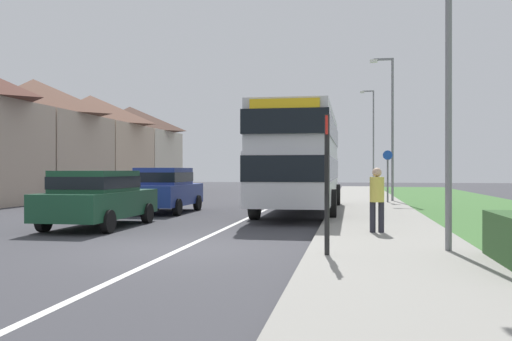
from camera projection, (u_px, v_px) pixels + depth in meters
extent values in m
plane|color=#38383D|center=(181.00, 249.00, 11.16)|extent=(120.00, 120.00, 0.00)
cube|color=silver|center=(252.00, 216.00, 19.04)|extent=(0.14, 60.00, 0.01)
cube|color=gray|center=(378.00, 222.00, 16.35)|extent=(3.20, 68.00, 0.12)
cube|color=#BCBCC1|center=(301.00, 178.00, 20.45)|extent=(2.50, 10.19, 1.65)
cube|color=#BCBCC1|center=(301.00, 135.00, 20.45)|extent=(2.45, 9.98, 1.55)
cube|color=black|center=(301.00, 169.00, 20.45)|extent=(2.52, 10.24, 0.76)
cube|color=black|center=(301.00, 133.00, 20.45)|extent=(2.52, 10.24, 0.72)
cube|color=gold|center=(284.00, 106.00, 15.48)|extent=(2.00, 0.08, 0.44)
cylinder|color=black|center=(279.00, 196.00, 23.78)|extent=(0.30, 1.00, 1.00)
cylinder|color=black|center=(337.00, 196.00, 23.35)|extent=(0.30, 1.00, 1.00)
cylinder|color=black|center=(255.00, 204.00, 17.91)|extent=(0.30, 1.00, 1.00)
cylinder|color=black|center=(332.00, 205.00, 17.48)|extent=(0.30, 1.00, 1.00)
cube|color=#19472D|center=(99.00, 204.00, 15.44)|extent=(1.82, 4.41, 0.71)
cube|color=#19472D|center=(96.00, 181.00, 15.22)|extent=(1.60, 2.43, 0.58)
cube|color=black|center=(96.00, 182.00, 15.22)|extent=(1.64, 2.45, 0.33)
cylinder|color=black|center=(93.00, 212.00, 16.94)|extent=(0.20, 0.60, 0.60)
cylinder|color=black|center=(147.00, 213.00, 16.63)|extent=(0.20, 0.60, 0.60)
cylinder|color=black|center=(44.00, 220.00, 14.24)|extent=(0.20, 0.60, 0.60)
cylinder|color=black|center=(108.00, 222.00, 13.94)|extent=(0.20, 0.60, 0.60)
cube|color=navy|center=(166.00, 195.00, 20.76)|extent=(1.78, 4.14, 0.77)
cube|color=navy|center=(164.00, 176.00, 20.55)|extent=(1.56, 2.28, 0.63)
cube|color=black|center=(164.00, 177.00, 20.55)|extent=(1.60, 2.30, 0.35)
cylinder|color=black|center=(156.00, 202.00, 22.17)|extent=(0.20, 0.60, 0.60)
cylinder|color=black|center=(197.00, 203.00, 21.87)|extent=(0.20, 0.60, 0.60)
cylinder|color=black|center=(131.00, 207.00, 19.64)|extent=(0.20, 0.60, 0.60)
cylinder|color=black|center=(177.00, 207.00, 19.34)|extent=(0.20, 0.60, 0.60)
cylinder|color=#23232D|center=(373.00, 220.00, 13.12)|extent=(0.14, 0.14, 0.85)
cylinder|color=#23232D|center=(381.00, 220.00, 13.09)|extent=(0.14, 0.14, 0.85)
cylinder|color=#D1C14C|center=(377.00, 189.00, 13.10)|extent=(0.34, 0.34, 0.60)
sphere|color=tan|center=(377.00, 172.00, 13.10)|extent=(0.22, 0.22, 0.22)
cylinder|color=black|center=(327.00, 188.00, 9.64)|extent=(0.09, 0.09, 2.60)
cube|color=red|center=(327.00, 126.00, 9.64)|extent=(0.04, 0.44, 0.32)
cube|color=black|center=(327.00, 174.00, 9.66)|extent=(0.06, 0.52, 0.68)
cylinder|color=slate|center=(388.00, 182.00, 25.33)|extent=(0.08, 0.08, 2.10)
cylinder|color=blue|center=(388.00, 155.00, 25.32)|extent=(0.44, 0.03, 0.44)
cylinder|color=slate|center=(449.00, 74.00, 10.16)|extent=(0.12, 0.12, 6.80)
cylinder|color=slate|center=(392.00, 131.00, 26.56)|extent=(0.12, 0.12, 7.05)
cube|color=slate|center=(383.00, 59.00, 26.63)|extent=(0.90, 0.10, 0.10)
cube|color=silver|center=(374.00, 61.00, 26.71)|extent=(0.36, 0.20, 0.14)
cylinder|color=slate|center=(373.00, 140.00, 45.03)|extent=(0.12, 0.12, 8.16)
cube|color=slate|center=(368.00, 91.00, 45.10)|extent=(0.90, 0.10, 0.10)
cube|color=silver|center=(362.00, 92.00, 45.18)|extent=(0.36, 0.20, 0.14)
cube|color=tan|center=(33.00, 157.00, 31.35)|extent=(6.88, 6.81, 4.75)
pyramid|color=brown|center=(33.00, 97.00, 31.34)|extent=(6.88, 6.81, 2.07)
cube|color=#C1A88E|center=(90.00, 159.00, 38.19)|extent=(6.88, 6.81, 4.75)
pyramid|color=brown|center=(90.00, 110.00, 38.18)|extent=(6.88, 6.81, 2.07)
cube|color=beige|center=(130.00, 161.00, 45.03)|extent=(6.88, 6.81, 4.75)
pyramid|color=#4C3328|center=(130.00, 119.00, 45.02)|extent=(6.88, 6.81, 2.07)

